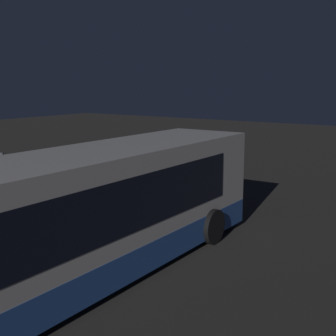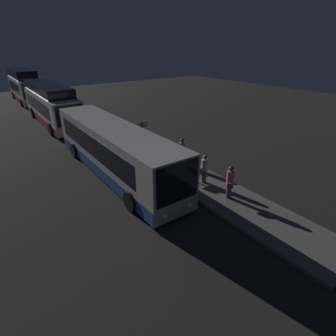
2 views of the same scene
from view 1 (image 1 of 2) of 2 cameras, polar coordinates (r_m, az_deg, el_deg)
The scene contains 8 objects.
ground at distance 12.35m, azimuth -5.43°, elevation -10.83°, with size 80.00×80.00×0.00m, color #2B2826.
platform at distance 14.34m, azimuth -14.90°, elevation -7.69°, with size 20.00×2.87×0.18m.
bus_lead at distance 10.39m, azimuth -12.12°, elevation -6.64°, with size 12.51×2.72×2.94m.
passenger_boarding at distance 15.76m, azimuth -8.54°, elevation -2.14°, with size 0.59×0.60×1.64m.
passenger_waiting at distance 14.39m, azimuth -16.98°, elevation -3.48°, with size 0.43×0.59×1.74m.
passenger_with_bags at distance 17.11m, azimuth -3.92°, elevation -0.85°, with size 0.60×0.60×1.73m.
suitcase at distance 13.96m, azimuth -17.65°, elevation -6.40°, with size 0.43×0.27×0.97m.
sign_post at distance 11.81m, azimuth -19.32°, elevation -3.01°, with size 0.10×0.76×2.67m.
Camera 1 is at (-8.81, -7.39, 4.50)m, focal length 50.00 mm.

